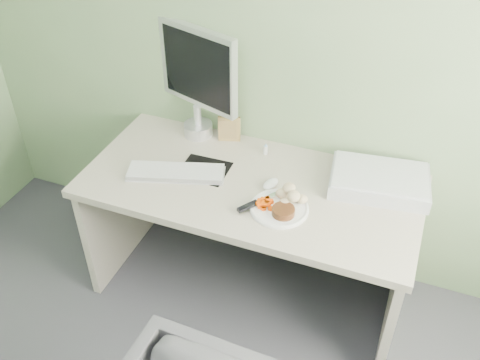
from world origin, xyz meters
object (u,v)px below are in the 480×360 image
at_px(desk, 250,212).
at_px(plate, 279,208).
at_px(scanner, 379,181).
at_px(monitor, 197,77).

bearing_deg(desk, plate, -35.03).
relative_size(plate, scanner, 0.58).
relative_size(plate, monitor, 0.45).
height_order(desk, plate, plate).
height_order(plate, monitor, monitor).
bearing_deg(plate, scanner, 39.81).
xyz_separation_m(desk, scanner, (0.57, 0.19, 0.22)).
distance_m(desk, monitor, 0.73).
relative_size(desk, monitor, 2.72).
bearing_deg(scanner, plate, -147.89).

